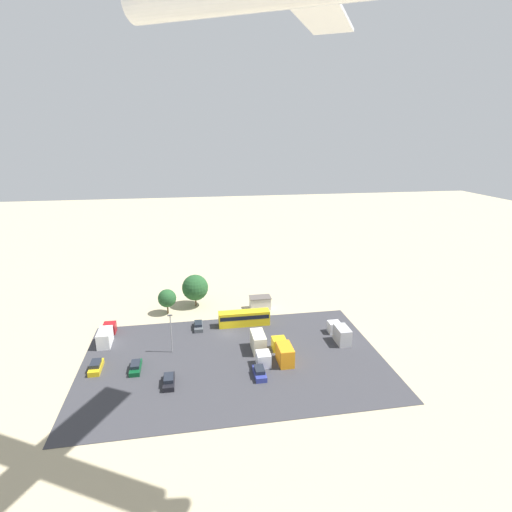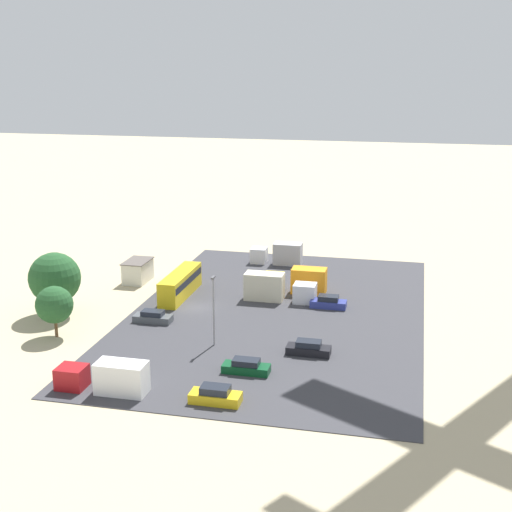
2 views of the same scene
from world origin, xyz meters
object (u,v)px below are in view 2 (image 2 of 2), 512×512
Objects in this scene: parked_car_4 at (215,396)px; shed_building at (138,271)px; parked_car_0 at (246,367)px; parked_truck_0 at (276,288)px; parked_truck_2 at (107,378)px; parked_car_2 at (328,302)px; parked_truck_3 at (299,281)px; parked_truck_1 at (280,254)px; parked_car_1 at (309,349)px; parked_car_3 at (153,317)px; bus at (180,283)px.

shed_building is at bearing -147.81° from parked_car_4.
parked_car_0 is 22.80m from parked_truck_0.
parked_truck_0 is at bearing -18.97° from parked_truck_2.
parked_truck_3 is (-5.33, -4.72, 0.90)m from parked_car_2.
parked_car_4 is at bearing -9.79° from parked_car_0.
parked_car_1 is at bearing -163.86° from parked_truck_1.
parked_truck_2 is (29.73, -10.22, -0.23)m from parked_truck_0.
parked_car_3 is at bearing -128.83° from parked_car_0.
parked_car_3 is at bearing -144.63° from parked_car_4.
bus is at bearing -84.71° from parked_truck_0.
parked_car_0 is 1.01× the size of parked_car_4.
bus reaches higher than shed_building.
shed_building is at bearing 79.51° from parked_car_2.
parked_truck_1 reaches higher than parked_car_0.
parked_car_3 is at bearing -90.51° from bus.
shed_building is at bearing -100.56° from parked_truck_0.
parked_car_2 is at bearing 165.55° from parked_car_0.
parked_truck_2 is at bearing 171.08° from parked_truck_1.
parked_car_1 is at bearing 53.39° from shed_building.
parked_truck_2 reaches higher than parked_car_3.
parked_truck_0 reaches higher than parked_car_2.
parked_car_4 is (18.51, 13.14, 0.09)m from parked_car_3.
parked_car_3 is 30.07m from parked_truck_1.
parked_truck_0 is (-11.18, 12.78, 1.04)m from parked_car_3.
parked_truck_0 reaches higher than parked_car_1.
parked_truck_3 is (-15.23, 15.15, 0.96)m from parked_car_3.
parked_truck_2 is at bearing -18.97° from parked_truck_0.
bus is 25.87m from parked_car_0.
bus is 19.81m from parked_car_2.
parked_car_0 is 0.54× the size of parked_truck_2.
parked_car_2 reaches higher than parked_car_3.
parked_car_1 is 1.02× the size of parked_car_3.
parked_truck_1 is (-18.47, -9.95, 0.87)m from parked_car_2.
bus is 28.67m from parked_truck_2.
parked_truck_0 is 1.18× the size of parked_truck_1.
parked_car_4 reaches higher than parked_car_1.
parked_truck_1 is (-18.36, 9.83, -0.23)m from bus.
parked_car_4 is (12.97, -6.60, 0.04)m from parked_car_1.
parked_car_2 is (-21.44, 5.53, 0.06)m from parked_car_0.
parked_car_2 reaches higher than parked_car_1.
parked_truck_3 reaches higher than parked_car_1.
parked_car_1 is at bearing 138.04° from parked_car_0.
parked_car_2 is 0.54× the size of parked_truck_3.
parked_truck_1 is at bearing 21.71° from parked_truck_3.
shed_building is 21.12m from parked_truck_0.
parked_truck_2 is (7.00, -11.78, 0.79)m from parked_car_0.
parked_truck_0 is 31.44m from parked_truck_2.
parked_truck_1 is (-33.91, -9.82, 0.88)m from parked_car_1.
bus is at bearing 89.67° from parked_car_2.
parked_truck_1 is at bearing 28.30° from parked_car_2.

